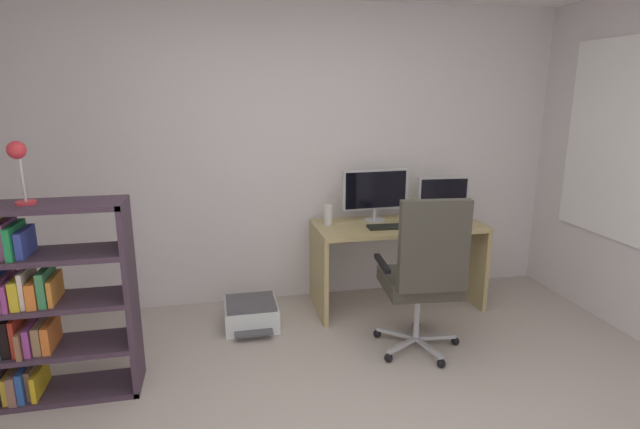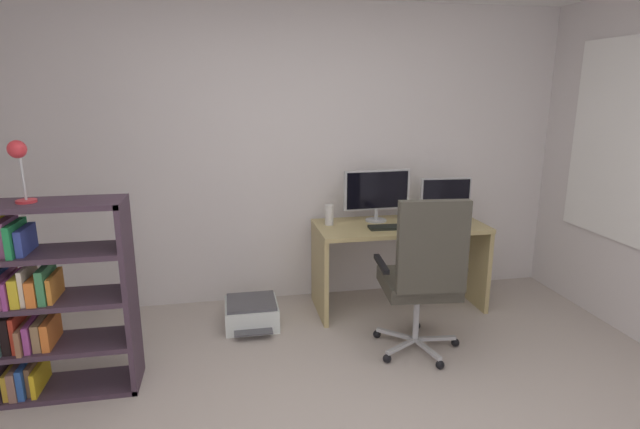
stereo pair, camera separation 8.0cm
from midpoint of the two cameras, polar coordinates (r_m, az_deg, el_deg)
wall_back at (r=4.31m, az=-2.86°, el=6.68°), size 4.79×0.10×2.52m
window_pane at (r=4.37m, az=32.53°, el=7.04°), size 0.01×1.13×1.43m
window_frame at (r=4.37m, az=32.47°, el=7.04°), size 0.02×1.21×1.51m
desk at (r=4.25m, az=9.56°, el=-3.66°), size 1.40×0.62×0.73m
monitor_main at (r=4.20m, az=7.07°, el=2.63°), size 0.57×0.18×0.44m
monitor_secondary at (r=4.44m, az=14.69°, el=2.17°), size 0.44×0.18×0.35m
keyboard at (r=4.05m, az=8.57°, el=-1.45°), size 0.35×0.15×0.02m
computer_mouse at (r=4.14m, az=12.28°, el=-1.16°), size 0.08×0.11×0.03m
desktop_speaker at (r=4.09m, az=1.62°, el=-0.04°), size 0.07×0.07×0.17m
office_chair at (r=3.44m, az=12.42°, el=-6.51°), size 0.63×0.64×1.15m
bookshelf at (r=3.39m, az=-28.24°, el=-8.77°), size 0.80×0.32×1.20m
desk_lamp at (r=3.20m, az=-30.63°, el=5.52°), size 0.11×0.11×0.35m
printer at (r=4.04m, az=-7.27°, el=-11.14°), size 0.41×0.48×0.21m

